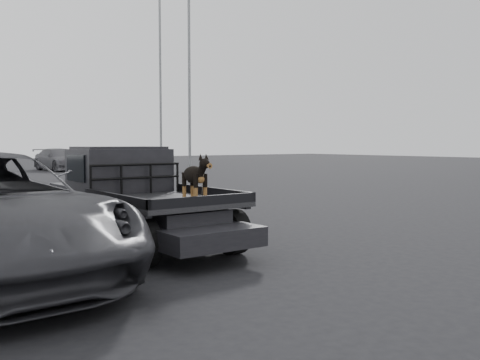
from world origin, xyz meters
TOP-DOWN VIEW (x-y plane):
  - ground at (0.00, 0.00)m, footprint 120.00×120.00m
  - flatbed_ute at (-0.65, 2.25)m, footprint 2.00×5.40m
  - ute_cab at (-0.65, 3.20)m, footprint 1.72×1.30m
  - headache_rack at (-0.65, 2.45)m, footprint 1.80×0.08m
  - dog at (-0.39, 0.84)m, footprint 0.32×0.60m
  - distant_car_b at (6.82, 29.53)m, footprint 2.48×5.27m
  - floodlight_mid at (13.82, 24.17)m, footprint 1.08×0.28m
  - floodlight_far at (15.47, 31.23)m, footprint 1.08×0.28m

SIDE VIEW (x-z plane):
  - ground at x=0.00m, z-range 0.00..0.00m
  - flatbed_ute at x=-0.65m, z-range 0.00..0.92m
  - distant_car_b at x=6.82m, z-range 0.00..1.49m
  - headache_rack at x=-0.65m, z-range 0.92..1.47m
  - dog at x=-0.39m, z-range 0.92..1.66m
  - ute_cab at x=-0.65m, z-range 0.92..1.80m
  - floodlight_mid at x=13.82m, z-range 0.60..14.15m
  - floodlight_far at x=15.47m, z-range 0.60..14.16m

